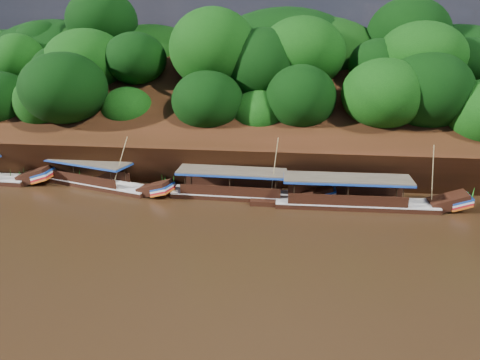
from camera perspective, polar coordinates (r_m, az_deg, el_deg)
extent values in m
plane|color=black|center=(31.61, -2.72, -7.00)|extent=(160.00, 160.00, 0.00)
cube|color=black|center=(45.39, 0.39, 6.07)|extent=(120.00, 16.12, 13.64)
cube|color=black|center=(55.90, 1.47, 4.97)|extent=(120.00, 24.00, 12.00)
ellipsoid|color=#0B3709|center=(45.45, -7.33, 5.92)|extent=(18.00, 8.00, 6.40)
ellipsoid|color=#0B3709|center=(51.32, 1.26, 14.10)|extent=(24.00, 11.00, 8.40)
cube|color=black|center=(37.48, 13.87, -3.16)|extent=(12.37, 2.32, 0.87)
cube|color=silver|center=(37.33, 13.92, -2.58)|extent=(12.37, 2.39, 0.10)
cube|color=black|center=(38.90, 24.12, -2.44)|extent=(2.93, 1.64, 1.68)
cube|color=#183F9E|center=(39.06, 25.24, -2.07)|extent=(1.54, 1.68, 0.62)
cube|color=red|center=(39.18, 25.18, -2.51)|extent=(1.54, 1.68, 0.62)
cube|color=brown|center=(36.55, 12.97, 0.23)|extent=(9.70, 2.60, 0.12)
cube|color=#183F9E|center=(36.59, 12.96, 0.06)|extent=(9.70, 2.60, 0.17)
cylinder|color=tan|center=(37.22, 22.44, 0.62)|extent=(0.90, 1.42, 4.86)
cube|color=black|center=(38.22, 0.01, -2.10)|extent=(11.20, 2.37, 0.84)
cube|color=silver|center=(38.07, 0.01, -1.55)|extent=(11.20, 2.43, 0.09)
cube|color=black|center=(37.67, 9.49, -1.66)|extent=(2.69, 1.61, 1.57)
cube|color=#183F9E|center=(37.60, 10.58, -1.31)|extent=(1.42, 1.63, 0.57)
cube|color=red|center=(37.71, 10.55, -1.76)|extent=(1.42, 1.63, 0.57)
cube|color=brown|center=(37.54, -1.04, 1.13)|extent=(8.79, 2.61, 0.11)
cube|color=#183F9E|center=(37.58, -1.04, 0.96)|extent=(8.79, 2.61, 0.17)
cylinder|color=tan|center=(36.42, 4.23, 1.65)|extent=(0.55, 1.15, 4.93)
cube|color=black|center=(43.06, -17.85, -0.54)|extent=(12.15, 5.48, 0.82)
cube|color=silver|center=(42.94, -17.91, -0.04)|extent=(12.17, 5.54, 0.09)
cube|color=black|center=(38.85, -10.33, -1.05)|extent=(3.16, 2.28, 1.62)
cube|color=#183F9E|center=(38.36, -9.41, -0.83)|extent=(1.88, 1.94, 0.61)
cube|color=red|center=(38.47, -9.39, -1.26)|extent=(1.88, 1.94, 0.61)
cube|color=brown|center=(42.88, -18.92, 2.38)|extent=(9.73, 5.00, 0.11)
cube|color=#183F9E|center=(42.91, -18.91, 2.24)|extent=(9.73, 5.00, 0.16)
cylinder|color=tan|center=(39.86, -14.41, 2.16)|extent=(1.38, 0.84, 4.15)
cube|color=black|center=(44.77, -23.65, 0.52)|extent=(3.04, 1.90, 1.78)
cube|color=#183F9E|center=(44.27, -22.85, 0.86)|extent=(1.61, 1.91, 0.64)
cube|color=red|center=(44.38, -22.79, 0.42)|extent=(1.61, 1.91, 0.64)
cone|color=#21731C|center=(46.41, -25.42, 0.91)|extent=(1.50, 1.50, 1.52)
cone|color=#21731C|center=(43.78, -17.94, 0.91)|extent=(1.50, 1.50, 1.63)
cone|color=#21731C|center=(41.08, -8.98, 0.45)|extent=(1.50, 1.50, 1.64)
cone|color=#21731C|center=(39.90, -0.38, 0.34)|extent=(1.50, 1.50, 1.94)
cone|color=#21731C|center=(40.25, 8.73, 0.13)|extent=(1.50, 1.50, 1.74)
cone|color=#21731C|center=(40.64, 16.23, -0.24)|extent=(1.50, 1.50, 1.76)
cone|color=#21731C|center=(42.63, 25.79, -0.64)|extent=(1.50, 1.50, 1.62)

